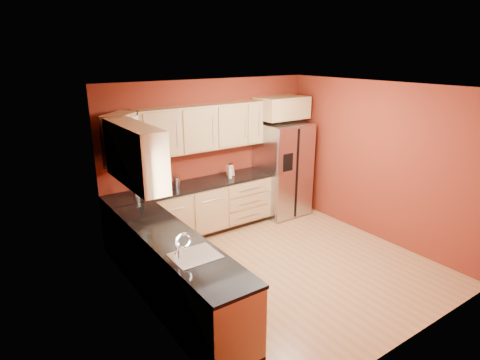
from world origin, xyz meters
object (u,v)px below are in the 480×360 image
object	(u,v)px
knife_block	(230,171)
soap_dispenser	(230,173)
refrigerator	(282,169)
canister_left	(136,190)
wine_bottle_a	(139,184)

from	to	relation	value
knife_block	soap_dispenser	distance (m)	0.13
refrigerator	canister_left	world-z (taller)	refrigerator
refrigerator	knife_block	xyz separation A→B (m)	(-1.12, 0.11, 0.13)
refrigerator	knife_block	bearing A→B (deg)	174.42
refrigerator	wine_bottle_a	distance (m)	2.82
refrigerator	wine_bottle_a	size ratio (longest dim) A/B	4.99
wine_bottle_a	knife_block	size ratio (longest dim) A/B	1.77
refrigerator	wine_bottle_a	world-z (taller)	refrigerator
wine_bottle_a	refrigerator	bearing A→B (deg)	-1.38
canister_left	soap_dispenser	distance (m)	1.68
knife_block	soap_dispenser	bearing A→B (deg)	-126.23
wine_bottle_a	soap_dispenser	xyz separation A→B (m)	(1.62, -0.07, -0.08)
knife_block	refrigerator	bearing A→B (deg)	-8.72
refrigerator	wine_bottle_a	bearing A→B (deg)	178.62
canister_left	knife_block	bearing A→B (deg)	1.05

